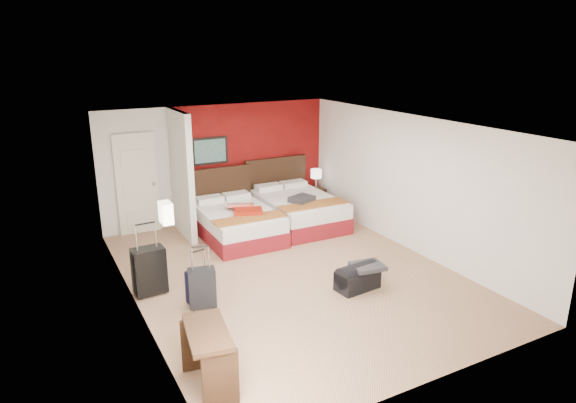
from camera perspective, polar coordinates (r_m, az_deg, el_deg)
ground at (r=8.56m, az=0.27°, el=-8.17°), size 6.50×6.50×0.00m
room_walls at (r=8.87m, az=-12.16°, el=1.02°), size 5.02×6.52×2.50m
red_accent_panel at (r=11.23m, az=-4.22°, el=4.71°), size 3.50×0.04×2.50m
partition_wall at (r=10.08m, az=-11.88°, el=2.94°), size 0.12×1.20×2.50m
entry_door at (r=10.53m, az=-16.64°, el=1.91°), size 0.82×0.06×2.05m
bed_left at (r=10.04m, az=-5.67°, el=-2.58°), size 1.37×1.94×0.58m
bed_right at (r=10.73m, az=1.22°, el=-1.09°), size 1.45×2.05×0.61m
red_suitcase_open at (r=9.88m, az=-4.97°, el=-0.83°), size 0.77×0.89×0.09m
jacket_bundle at (r=10.32m, az=1.57°, el=0.28°), size 0.57×0.52×0.11m
nightstand at (r=11.78m, az=3.16°, el=0.30°), size 0.36×0.36×0.51m
table_lamp at (r=11.65m, az=3.19°, el=2.56°), size 0.26×0.26×0.45m
suitcase_black at (r=8.05m, az=-15.37°, el=-7.71°), size 0.50×0.33×0.72m
suitcase_charcoal at (r=7.53m, az=-9.65°, el=-9.74°), size 0.43×0.32×0.57m
suitcase_navy at (r=7.66m, az=-9.93°, el=-9.59°), size 0.39×0.28×0.50m
duffel_bag at (r=8.08m, az=7.83°, el=-8.63°), size 0.71×0.43×0.34m
jacket_draped at (r=8.04m, az=8.98°, el=-7.21°), size 0.54×0.48×0.06m
desk at (r=5.91m, az=-8.96°, el=-17.05°), size 0.57×0.92×0.72m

